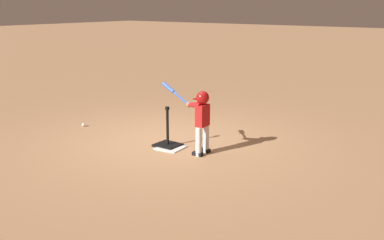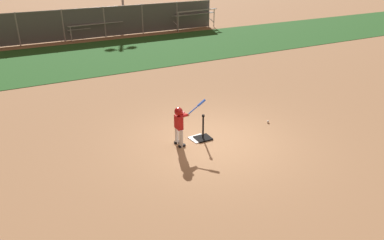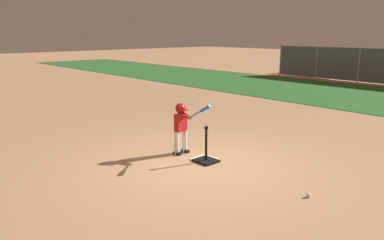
# 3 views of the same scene
# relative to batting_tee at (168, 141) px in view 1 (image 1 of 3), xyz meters

# --- Properties ---
(ground_plane) EXTENTS (90.00, 90.00, 0.00)m
(ground_plane) POSITION_rel_batting_tee_xyz_m (0.16, -0.23, -0.10)
(ground_plane) COLOR #AD7F56
(home_plate) EXTENTS (0.48, 0.48, 0.02)m
(home_plate) POSITION_rel_batting_tee_xyz_m (-0.12, 0.06, -0.09)
(home_plate) COLOR white
(home_plate) RESTS_ON ground_plane
(batting_tee) EXTENTS (0.44, 0.39, 0.73)m
(batting_tee) POSITION_rel_batting_tee_xyz_m (0.00, 0.00, 0.00)
(batting_tee) COLOR black
(batting_tee) RESTS_ON ground_plane
(batter_child) EXTENTS (0.94, 0.35, 1.18)m
(batter_child) POSITION_rel_batting_tee_xyz_m (-0.72, -0.02, 0.60)
(batter_child) COLOR silver
(batter_child) RESTS_ON ground_plane
(baseball) EXTENTS (0.07, 0.07, 0.07)m
(baseball) POSITION_rel_batting_tee_xyz_m (2.29, 0.02, -0.06)
(baseball) COLOR white
(baseball) RESTS_ON ground_plane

